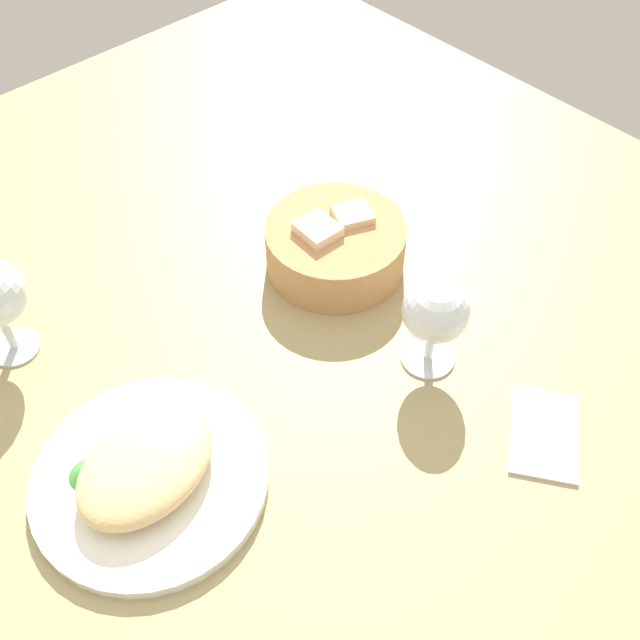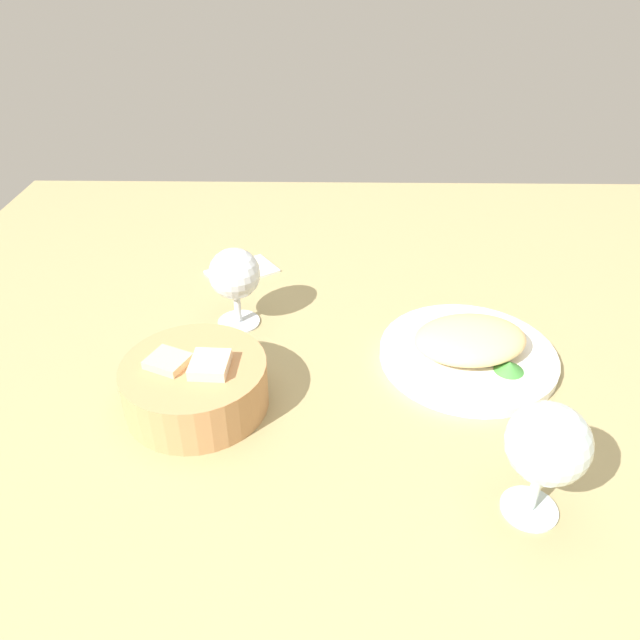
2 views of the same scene
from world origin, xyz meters
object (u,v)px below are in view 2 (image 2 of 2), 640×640
(plate, at_px, (467,355))
(wine_glass_near, at_px, (235,277))
(bread_basket, at_px, (195,384))
(folded_napkin, at_px, (242,270))
(wine_glass_far, at_px, (547,446))

(plate, bearing_deg, wine_glass_near, -14.65)
(bread_basket, xyz_separation_m, wine_glass_near, (-0.03, -0.18, 0.05))
(folded_napkin, bearing_deg, bread_basket, 52.98)
(wine_glass_near, relative_size, folded_napkin, 1.09)
(plate, distance_m, wine_glass_far, 0.26)
(wine_glass_near, relative_size, wine_glass_far, 0.90)
(wine_glass_far, bearing_deg, plate, -86.27)
(bread_basket, bearing_deg, folded_napkin, -92.16)
(bread_basket, relative_size, wine_glass_far, 1.30)
(wine_glass_far, bearing_deg, bread_basket, -22.73)
(bread_basket, xyz_separation_m, folded_napkin, (-0.01, -0.33, -0.03))
(bread_basket, bearing_deg, plate, -164.36)
(plate, distance_m, bread_basket, 0.36)
(wine_glass_far, distance_m, folded_napkin, 0.61)
(plate, bearing_deg, folded_napkin, -35.08)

